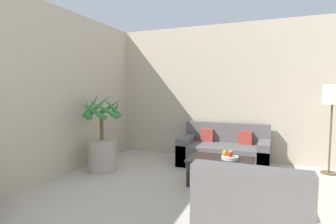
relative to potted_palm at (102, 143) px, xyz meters
The scene contains 10 objects.
wall_back 3.34m from the potted_palm, 30.30° to the left, with size 8.05×0.06×2.70m.
potted_palm is the anchor object (origin of this frame).
sofa_loveseat 2.22m from the potted_palm, 31.13° to the left, with size 1.60×0.82×0.76m.
floor_lamp 3.91m from the potted_palm, 19.55° to the left, with size 0.31×0.31×1.49m.
coffee_table 2.03m from the potted_palm, ahead, with size 0.94×0.58×0.39m.
fruit_bowl 2.15m from the potted_palm, ahead, with size 0.24×0.24×0.05m.
apple_red 2.16m from the potted_palm, ahead, with size 0.07×0.07×0.07m.
apple_green 2.16m from the potted_palm, ahead, with size 0.08×0.08×0.08m.
orange_fruit 2.08m from the potted_palm, ahead, with size 0.08×0.08×0.08m.
ottoman 2.70m from the potted_palm, 14.34° to the right, with size 0.58×0.50×0.40m.
Camera 1 is at (-0.09, 1.43, 1.40)m, focal length 28.00 mm.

